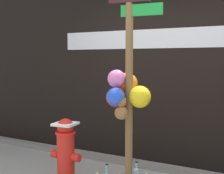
% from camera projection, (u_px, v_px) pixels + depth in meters
% --- Properties ---
extents(building_wall, '(10.00, 0.21, 3.24)m').
position_uv_depth(building_wall, '(171.00, 56.00, 4.69)').
color(building_wall, black).
rests_on(building_wall, ground_plane).
extents(curb_strip, '(8.00, 0.12, 0.08)m').
position_uv_depth(curb_strip, '(159.00, 168.00, 4.46)').
color(curb_strip, slate).
rests_on(curb_strip, ground_plane).
extents(memorial_post, '(0.60, 0.47, 2.52)m').
position_uv_depth(memorial_post, '(126.00, 76.00, 3.34)').
color(memorial_post, brown).
rests_on(memorial_post, ground_plane).
extents(fire_hydrant, '(0.42, 0.30, 0.83)m').
position_uv_depth(fire_hydrant, '(66.00, 149.00, 3.99)').
color(fire_hydrant, red).
rests_on(fire_hydrant, ground_plane).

